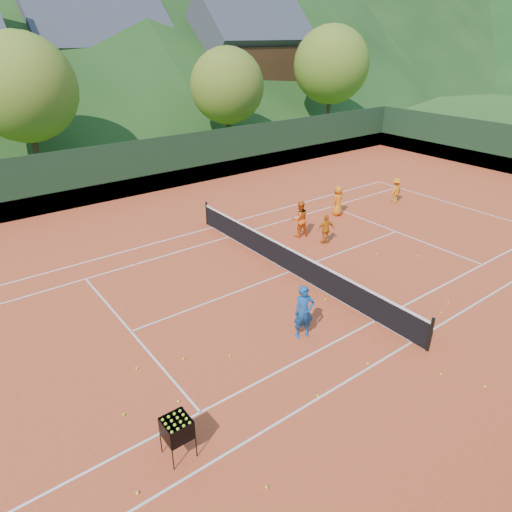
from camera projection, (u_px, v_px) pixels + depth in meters
ground at (290, 272)px, 17.34m from camera, size 400.00×400.00×0.00m
clay_court at (290, 272)px, 17.33m from camera, size 40.00×24.00×0.02m
coach at (304, 312)px, 13.31m from camera, size 0.72×0.59×1.68m
student_a at (300, 219)px, 19.98m from camera, size 0.91×0.78×1.64m
student_b at (326, 229)px, 19.34m from camera, size 0.83×0.56×1.31m
student_c at (338, 201)px, 22.35m from camera, size 0.81×0.61×1.50m
student_d at (396, 191)px, 23.99m from camera, size 0.90×0.55×1.35m
tennis_ball_0 at (230, 356)px, 12.78m from camera, size 0.07×0.07×0.07m
tennis_ball_2 at (137, 493)px, 8.98m from camera, size 0.07×0.07×0.07m
tennis_ball_3 at (124, 414)px, 10.82m from camera, size 0.07×0.07×0.07m
tennis_ball_4 at (325, 299)px, 15.48m from camera, size 0.07×0.07×0.07m
tennis_ball_5 at (448, 303)px, 15.27m from camera, size 0.07×0.07×0.07m
tennis_ball_8 at (376, 254)px, 18.64m from camera, size 0.07×0.07×0.07m
tennis_ball_9 at (441, 313)px, 14.73m from camera, size 0.07×0.07×0.07m
tennis_ball_10 at (318, 396)px, 11.37m from camera, size 0.07×0.07×0.07m
tennis_ball_12 at (485, 387)px, 11.66m from camera, size 0.07×0.07×0.07m
tennis_ball_13 at (441, 374)px, 12.09m from camera, size 0.07×0.07×0.07m
tennis_ball_14 at (179, 401)px, 11.20m from camera, size 0.07×0.07×0.07m
tennis_ball_15 at (184, 359)px, 12.67m from camera, size 0.07×0.07×0.07m
tennis_ball_16 at (368, 364)px, 12.48m from camera, size 0.07×0.07×0.07m
tennis_ball_17 at (137, 369)px, 12.29m from camera, size 0.07×0.07×0.07m
tennis_ball_18 at (267, 487)px, 9.09m from camera, size 0.07×0.07×0.07m
tennis_ball_19 at (418, 256)px, 18.45m from camera, size 0.07×0.07×0.07m
tennis_ball_20 at (181, 408)px, 11.01m from camera, size 0.07×0.07×0.07m
court_lines at (290, 272)px, 17.33m from camera, size 23.83×11.03×0.00m
tennis_net at (290, 260)px, 17.11m from camera, size 0.10×12.07×1.10m
perimeter_fence at (291, 242)px, 16.78m from camera, size 40.40×24.24×3.00m
ball_hopper at (177, 429)px, 9.51m from camera, size 0.57×0.57×1.00m
chalet_mid at (103, 70)px, 42.71m from camera, size 12.65×8.82×11.45m
chalet_right at (248, 63)px, 47.29m from camera, size 11.50×8.82×11.91m
tree_b at (23, 88)px, 27.19m from camera, size 6.40×6.40×8.40m
tree_c at (227, 86)px, 34.33m from camera, size 5.60×5.60×7.35m
tree_d at (331, 65)px, 41.10m from camera, size 6.80×6.80×8.93m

